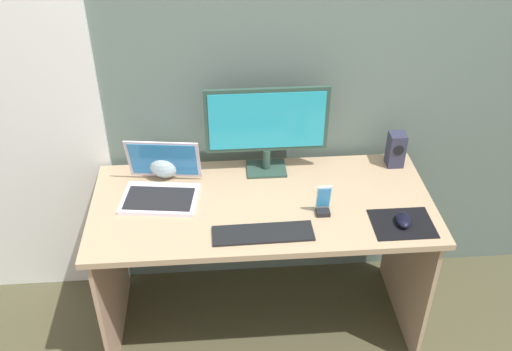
{
  "coord_description": "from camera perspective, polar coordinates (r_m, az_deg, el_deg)",
  "views": [
    {
      "loc": [
        -0.18,
        -1.96,
        2.26
      ],
      "look_at": [
        -0.03,
        -0.02,
        0.9
      ],
      "focal_mm": 40.71,
      "sensor_mm": 36.0,
      "label": 1
    }
  ],
  "objects": [
    {
      "name": "fishbowl",
      "position": [
        2.64,
        -8.95,
        1.46
      ],
      "size": [
        0.16,
        0.16,
        0.16
      ],
      "primitive_type": "sphere",
      "color": "silver",
      "rests_on": "desk"
    },
    {
      "name": "speaker_right",
      "position": [
        2.75,
        13.58,
        2.5
      ],
      "size": [
        0.07,
        0.08,
        0.17
      ],
      "color": "#2D2E44",
      "rests_on": "desk"
    },
    {
      "name": "monitor",
      "position": [
        2.55,
        1.07,
        4.95
      ],
      "size": [
        0.54,
        0.14,
        0.42
      ],
      "color": "#2A443B",
      "rests_on": "desk"
    },
    {
      "name": "desk",
      "position": [
        2.58,
        0.6,
        -5.32
      ],
      "size": [
        1.46,
        0.66,
        0.75
      ],
      "color": "tan",
      "rests_on": "ground_plane"
    },
    {
      "name": "ground_plane",
      "position": [
        2.99,
        0.53,
        -14.03
      ],
      "size": [
        8.0,
        8.0,
        0.0
      ],
      "primitive_type": "plane",
      "color": "#47432D"
    },
    {
      "name": "mouse",
      "position": [
        2.43,
        14.29,
        -4.25
      ],
      "size": [
        0.07,
        0.11,
        0.04
      ],
      "primitive_type": "ellipsoid",
      "rotation": [
        0.0,
        0.0,
        -0.14
      ],
      "color": "black",
      "rests_on": "mousepad"
    },
    {
      "name": "phone_in_dock",
      "position": [
        2.41,
        6.63,
        -2.76
      ],
      "size": [
        0.06,
        0.05,
        0.14
      ],
      "color": "black",
      "rests_on": "desk"
    },
    {
      "name": "wall_back",
      "position": [
        2.57,
        -0.06,
        11.78
      ],
      "size": [
        6.0,
        0.04,
        2.5
      ],
      "primitive_type": "cube",
      "color": "slate",
      "rests_on": "ground_plane"
    },
    {
      "name": "mousepad",
      "position": [
        2.44,
        14.18,
        -4.6
      ],
      "size": [
        0.25,
        0.2,
        0.0
      ],
      "primitive_type": "cube",
      "color": "black",
      "rests_on": "desk"
    },
    {
      "name": "keyboard_external",
      "position": [
        2.31,
        0.69,
        -5.71
      ],
      "size": [
        0.4,
        0.12,
        0.01
      ],
      "primitive_type": "cube",
      "rotation": [
        0.0,
        0.0,
        0.02
      ],
      "color": "black",
      "rests_on": "desk"
    },
    {
      "name": "laptop",
      "position": [
        2.53,
        -9.31,
        -0.96
      ],
      "size": [
        0.35,
        0.32,
        0.22
      ],
      "color": "silver",
      "rests_on": "desk"
    },
    {
      "name": "door_left",
      "position": [
        2.79,
        -23.18,
        5.37
      ],
      "size": [
        0.82,
        0.02,
        2.02
      ],
      "primitive_type": "cube",
      "color": "white",
      "rests_on": "ground_plane"
    }
  ]
}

